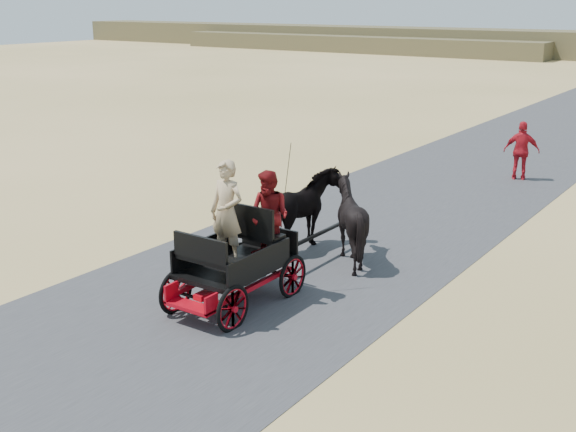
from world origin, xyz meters
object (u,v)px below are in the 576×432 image
Objects in this scene: carriage at (236,284)px; horse_left at (304,212)px; horse_right at (350,221)px; pedestrian at (522,151)px.

horse_left is at bearing 100.39° from carriage.
horse_right reaches higher than horse_left.
carriage is at bearing 79.61° from horse_right.
pedestrian is (1.76, 8.88, 0.02)m from horse_left.
horse_left is at bearing 62.00° from pedestrian.
pedestrian reaches higher than horse_right.
horse_right is at bearing 79.61° from carriage.
carriage is 3.09m from horse_right.
pedestrian is (1.21, 11.88, 0.50)m from carriage.
horse_left is 1.10m from horse_right.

